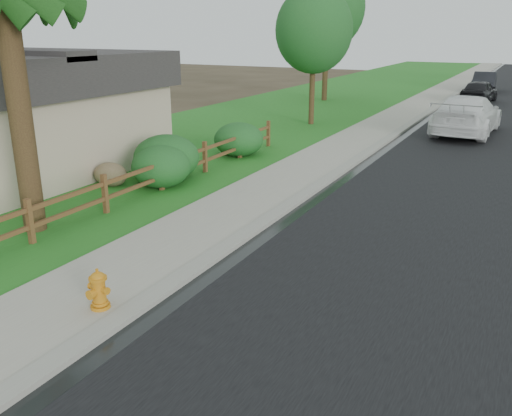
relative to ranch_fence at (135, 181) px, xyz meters
The scene contains 17 objects.
ground 7.37m from the ranch_fence, 60.64° to the right, with size 120.00×120.00×0.00m, color #3B3020.
curb 28.88m from the ranch_fence, 82.04° to the left, with size 0.40×90.00×0.12m, color gray.
wet_gutter 28.94m from the ranch_fence, 81.35° to the left, with size 0.50×90.00×0.00m, color black.
sidewalk 28.73m from the ranch_fence, 84.61° to the left, with size 2.20×90.00×0.10m, color gray.
grass_strip 28.62m from the ranch_fence, 88.40° to the left, with size 1.60×90.00×0.06m, color #24621C.
lawn_near 28.94m from the ranch_fence, 98.75° to the left, with size 9.00×90.00×0.04m, color #24621C.
ranch_fence is the anchor object (origin of this frame).
fire_hydrant 6.29m from the ranch_fence, 56.15° to the right, with size 0.47×0.38×0.73m.
white_suv 16.66m from the ranch_fence, 65.96° to the left, with size 2.48×6.10×1.77m, color white.
dark_car_mid 28.28m from the ranch_fence, 77.69° to the left, with size 1.74×4.31×1.47m, color black.
dark_car_far 34.95m from the ranch_fence, 80.69° to the left, with size 1.59×4.55×1.50m, color black.
boulder 2.04m from the ranch_fence, 151.24° to the left, with size 1.11×0.83×0.74m, color brown.
shrub_b 2.46m from the ranch_fence, 105.63° to the left, with size 2.10×2.10×1.47m, color #1A4B20.
shrub_c 1.62m from the ranch_fence, 100.64° to the left, with size 1.80×1.80×1.30m, color #1A4B20.
shrub_d 6.45m from the ranch_fence, 92.66° to the left, with size 1.89×1.89×1.29m, color #1A4B20.
tree_near_left 14.98m from the ranch_fence, 92.16° to the left, with size 3.76×3.76×6.66m.
tree_mid_left 24.74m from the ranch_fence, 98.09° to the left, with size 4.82×4.82×8.61m.
Camera 1 is at (6.07, -4.92, 4.63)m, focal length 38.00 mm.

